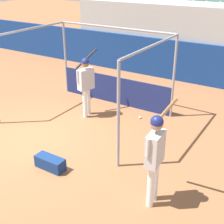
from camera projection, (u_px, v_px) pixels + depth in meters
name	position (u px, v px, depth m)	size (l,w,h in m)	color
ground_plane	(29.00, 140.00, 8.09)	(60.00, 60.00, 0.00)	#935B38
outfield_wall	(144.00, 56.00, 12.76)	(24.00, 0.12, 1.55)	navy
bleacher_section	(158.00, 35.00, 13.46)	(6.50, 2.40, 2.83)	#9E9E99
batting_cage	(104.00, 77.00, 9.44)	(4.05, 3.11, 2.46)	gray
player_batter	(86.00, 81.00, 8.98)	(0.56, 0.96, 1.91)	white
player_waiting	(155.00, 152.00, 5.48)	(0.54, 0.78, 2.11)	white
equipment_bag	(50.00, 163.00, 6.88)	(0.70, 0.28, 0.28)	navy
baseball	(140.00, 117.00, 9.21)	(0.07, 0.07, 0.07)	white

